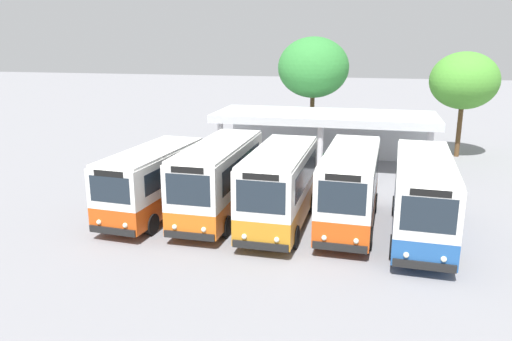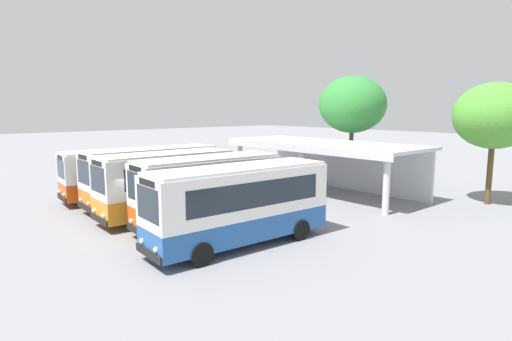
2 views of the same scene
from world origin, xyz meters
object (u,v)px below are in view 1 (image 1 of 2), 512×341
at_px(city_bus_fourth_amber, 350,185).
at_px(waiting_chair_second_from_end, 321,159).
at_px(city_bus_second_in_row, 219,177).
at_px(waiting_chair_middle_seat, 330,159).
at_px(city_bus_fifth_blue, 423,194).
at_px(city_bus_middle_cream, 280,185).
at_px(city_bus_nearest_orange, 153,180).
at_px(waiting_chair_end_by_column, 312,158).

relative_size(city_bus_fourth_amber, waiting_chair_second_from_end, 8.49).
bearing_deg(city_bus_second_in_row, waiting_chair_middle_seat, 67.97).
distance_m(city_bus_second_in_row, city_bus_fifth_blue, 8.81).
xyz_separation_m(city_bus_second_in_row, waiting_chair_middle_seat, (4.15, 10.25, -1.34)).
xyz_separation_m(city_bus_fourth_amber, waiting_chair_second_from_end, (-2.30, 10.22, -1.35)).
xyz_separation_m(city_bus_second_in_row, city_bus_middle_cream, (2.93, -0.67, 0.01)).
relative_size(city_bus_nearest_orange, city_bus_middle_cream, 0.98).
distance_m(city_bus_fifth_blue, waiting_chair_end_by_column, 12.33).
height_order(city_bus_second_in_row, waiting_chair_second_from_end, city_bus_second_in_row).
distance_m(city_bus_fourth_amber, waiting_chair_second_from_end, 10.56).
height_order(city_bus_nearest_orange, waiting_chair_end_by_column, city_bus_nearest_orange).
xyz_separation_m(city_bus_second_in_row, waiting_chair_end_by_column, (2.96, 10.24, -1.34)).
bearing_deg(waiting_chair_second_from_end, city_bus_fifth_blue, -63.96).
bearing_deg(city_bus_nearest_orange, city_bus_second_in_row, 13.68).
relative_size(city_bus_second_in_row, city_bus_fifth_blue, 0.97).
distance_m(waiting_chair_second_from_end, waiting_chair_middle_seat, 0.60).
xyz_separation_m(city_bus_middle_cream, city_bus_fourth_amber, (2.93, 0.61, -0.00)).
xyz_separation_m(city_bus_nearest_orange, waiting_chair_second_from_end, (6.49, 10.87, -1.20)).
bearing_deg(waiting_chair_second_from_end, waiting_chair_end_by_column, 172.48).
relative_size(city_bus_fifth_blue, waiting_chair_middle_seat, 9.42).
bearing_deg(waiting_chair_middle_seat, waiting_chair_second_from_end, -171.25).
xyz_separation_m(city_bus_fifth_blue, waiting_chair_second_from_end, (-5.23, 10.71, -1.30)).
bearing_deg(city_bus_fourth_amber, city_bus_fifth_blue, -9.56).
bearing_deg(waiting_chair_second_from_end, city_bus_middle_cream, -93.30).
height_order(waiting_chair_second_from_end, waiting_chair_middle_seat, same).
relative_size(city_bus_middle_cream, waiting_chair_second_from_end, 8.31).
height_order(city_bus_middle_cream, city_bus_fourth_amber, same).
bearing_deg(city_bus_nearest_orange, waiting_chair_second_from_end, 59.19).
xyz_separation_m(city_bus_nearest_orange, waiting_chair_end_by_column, (5.89, 10.95, -1.20)).
relative_size(city_bus_nearest_orange, waiting_chair_end_by_column, 8.11).
xyz_separation_m(city_bus_nearest_orange, waiting_chair_middle_seat, (7.08, 10.97, -1.20)).
xyz_separation_m(city_bus_middle_cream, waiting_chair_end_by_column, (0.03, 10.91, -1.35)).
bearing_deg(waiting_chair_end_by_column, city_bus_fifth_blue, -61.63).
bearing_deg(waiting_chair_end_by_column, city_bus_middle_cream, -90.17).
bearing_deg(city_bus_fourth_amber, waiting_chair_end_by_column, 105.71).
distance_m(city_bus_second_in_row, waiting_chair_middle_seat, 11.14).
relative_size(city_bus_fifth_blue, waiting_chair_end_by_column, 9.42).
relative_size(city_bus_second_in_row, waiting_chair_end_by_column, 9.09).
xyz_separation_m(city_bus_nearest_orange, city_bus_second_in_row, (2.93, 0.71, 0.14)).
relative_size(city_bus_nearest_orange, waiting_chair_second_from_end, 8.11).
bearing_deg(waiting_chair_middle_seat, city_bus_middle_cream, -96.36).
bearing_deg(city_bus_second_in_row, city_bus_fifth_blue, -3.60).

